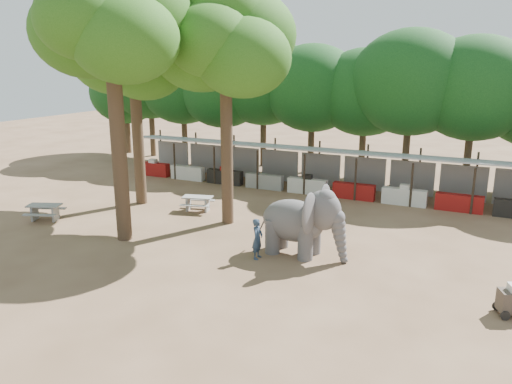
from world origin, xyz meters
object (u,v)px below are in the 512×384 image
at_px(yard_tree_center, 110,20).
at_px(handler, 257,239).
at_px(yard_tree_back, 225,40).
at_px(yard_tree_left, 133,50).
at_px(picnic_table_near, 45,210).
at_px(picnic_table_far, 198,201).
at_px(elephant, 303,221).

relative_size(yard_tree_center, handler, 7.33).
height_order(yard_tree_back, handler, yard_tree_back).
bearing_deg(yard_tree_center, handler, 2.74).
distance_m(yard_tree_left, picnic_table_near, 9.30).
relative_size(yard_tree_back, handler, 6.92).
bearing_deg(handler, yard_tree_back, 40.27).
xyz_separation_m(handler, picnic_table_far, (-5.66, 4.58, -0.32)).
bearing_deg(handler, picnic_table_far, 48.63).
height_order(yard_tree_center, picnic_table_near, yard_tree_center).
bearing_deg(handler, elephant, -54.90).
xyz_separation_m(yard_tree_back, picnic_table_near, (-8.18, -3.77, -8.02)).
height_order(yard_tree_left, yard_tree_center, yard_tree_center).
relative_size(yard_tree_center, picnic_table_far, 6.53).
bearing_deg(yard_tree_back, elephant, -27.61).
bearing_deg(yard_tree_back, picnic_table_near, -155.29).
relative_size(yard_tree_center, yard_tree_back, 1.06).
xyz_separation_m(yard_tree_back, picnic_table_far, (-2.26, 0.89, -8.04)).
bearing_deg(elephant, handler, -139.10).
xyz_separation_m(yard_tree_center, picnic_table_near, (-5.18, 0.24, -8.69)).
relative_size(yard_tree_center, elephant, 3.22).
xyz_separation_m(yard_tree_center, picnic_table_far, (0.74, 4.89, -8.71)).
bearing_deg(yard_tree_center, elephant, 10.39).
bearing_deg(yard_tree_left, picnic_table_near, -114.60).
bearing_deg(picnic_table_far, handler, -54.09).
bearing_deg(yard_tree_left, yard_tree_center, -59.04).
distance_m(handler, picnic_table_far, 7.29).
bearing_deg(picnic_table_near, yard_tree_left, 43.36).
xyz_separation_m(yard_tree_left, picnic_table_far, (3.74, -0.11, -7.70)).
relative_size(elephant, picnic_table_near, 1.86).
distance_m(elephant, picnic_table_far, 7.98).
relative_size(yard_tree_center, picnic_table_near, 5.97).
height_order(handler, picnic_table_far, handler).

